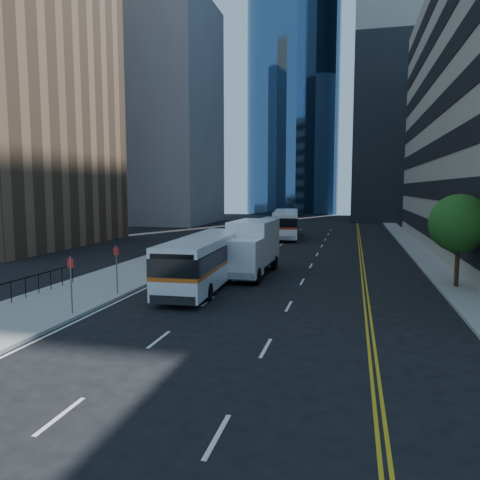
{
  "coord_description": "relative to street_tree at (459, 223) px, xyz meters",
  "views": [
    {
      "loc": [
        3.33,
        -19.55,
        5.53
      ],
      "look_at": [
        -2.5,
        4.59,
        2.8
      ],
      "focal_mm": 35.0,
      "sensor_mm": 36.0,
      "label": 1
    }
  ],
  "objects": [
    {
      "name": "office_tower_north",
      "position": [
        9.0,
        64.0,
        26.36
      ],
      "size": [
        30.0,
        28.0,
        60.0
      ],
      "primitive_type": "cube",
      "color": "gray",
      "rests_on": "ground"
    },
    {
      "name": "ground",
      "position": [
        -9.0,
        -8.0,
        -3.64
      ],
      "size": [
        160.0,
        160.0,
        0.0
      ],
      "primitive_type": "plane",
      "color": "black",
      "rests_on": "ground"
    },
    {
      "name": "bus_rear",
      "position": [
        -13.0,
        25.09,
        -1.98
      ],
      "size": [
        3.89,
        12.01,
        3.04
      ],
      "rotation": [
        0.0,
        0.0,
        0.11
      ],
      "color": "white",
      "rests_on": "ground"
    },
    {
      "name": "bus_front",
      "position": [
        -13.7,
        -2.65,
        -2.09
      ],
      "size": [
        2.8,
        11.12,
        2.85
      ],
      "rotation": [
        0.0,
        0.0,
        0.04
      ],
      "color": "silver",
      "rests_on": "ground"
    },
    {
      "name": "box_truck",
      "position": [
        -12.0,
        1.46,
        -1.82
      ],
      "size": [
        2.71,
        7.28,
        3.45
      ],
      "rotation": [
        0.0,
        0.0,
        -0.03
      ],
      "color": "white",
      "rests_on": "ground"
    },
    {
      "name": "sidewalk_west",
      "position": [
        -19.5,
        17.0,
        -3.57
      ],
      "size": [
        5.0,
        90.0,
        0.15
      ],
      "primitive_type": "cube",
      "color": "gray",
      "rests_on": "ground"
    },
    {
      "name": "sidewalk_east",
      "position": [
        -0.0,
        17.0,
        -3.57
      ],
      "size": [
        2.0,
        90.0,
        0.15
      ],
      "primitive_type": "cube",
      "color": "gray",
      "rests_on": "ground"
    },
    {
      "name": "midrise_west",
      "position": [
        -37.0,
        44.0,
        13.86
      ],
      "size": [
        18.0,
        18.0,
        35.0
      ],
      "primitive_type": "cube",
      "color": "gray",
      "rests_on": "ground"
    },
    {
      "name": "glass_tower",
      "position": [
        -19.0,
        77.0,
        36.36
      ],
      "size": [
        20.0,
        20.0,
        80.0
      ],
      "primitive_type": "cylinder",
      "color": "#2C4E77",
      "rests_on": "ground"
    },
    {
      "name": "street_tree",
      "position": [
        0.0,
        0.0,
        0.0
      ],
      "size": [
        3.2,
        3.2,
        5.1
      ],
      "color": "#332114",
      "rests_on": "sidewalk_east"
    }
  ]
}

